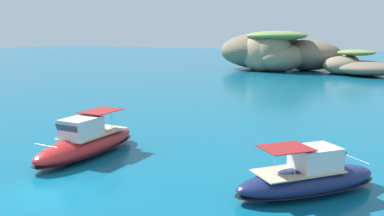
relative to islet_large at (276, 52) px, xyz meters
The scene contains 5 objects.
ground_plane 75.15m from the islet_large, 82.74° to the right, with size 400.00×400.00×0.00m, color #0C5B7A.
islet_large is the anchor object (origin of this frame).
islet_small 17.16m from the islet_large, 11.74° to the right, with size 18.54×17.24×4.91m.
motorboat_red 69.39m from the islet_large, 84.28° to the right, with size 2.65×8.78×2.75m.
motorboat_navy 71.84m from the islet_large, 73.00° to the right, with size 7.12×7.55×2.50m.
Camera 1 is at (14.91, -13.23, 7.77)m, focal length 36.73 mm.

